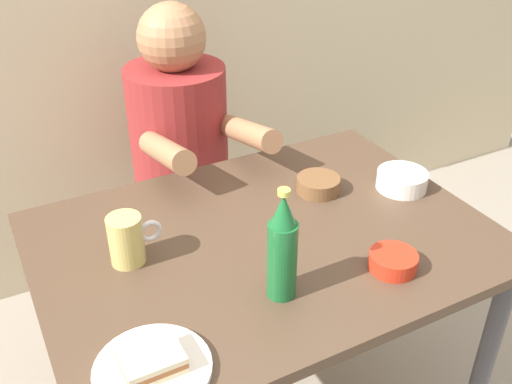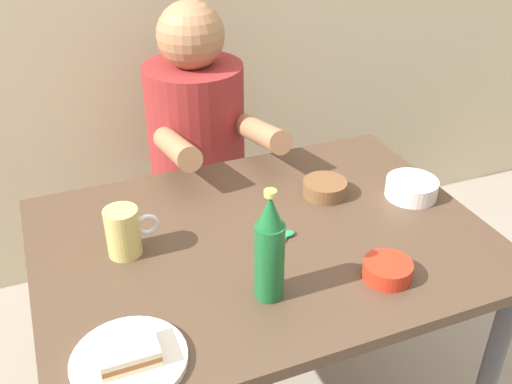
{
  "view_description": "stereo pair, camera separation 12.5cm",
  "coord_description": "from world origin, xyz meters",
  "px_view_note": "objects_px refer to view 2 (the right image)",
  "views": [
    {
      "loc": [
        -0.57,
        -1.02,
        1.59
      ],
      "look_at": [
        0.0,
        0.05,
        0.84
      ],
      "focal_mm": 40.97,
      "sensor_mm": 36.0,
      "label": 1
    },
    {
      "loc": [
        -0.45,
        -1.08,
        1.59
      ],
      "look_at": [
        0.0,
        0.05,
        0.84
      ],
      "focal_mm": 40.97,
      "sensor_mm": 36.0,
      "label": 2
    }
  ],
  "objects_px": {
    "stool": "(202,228)",
    "condiment_bowl_brown": "(325,187)",
    "person_seated": "(197,126)",
    "dining_table": "(263,266)",
    "plate_orange": "(129,360)",
    "beer_bottle": "(270,250)",
    "sandwich": "(128,350)",
    "beer_mug": "(124,232)"
  },
  "relations": [
    {
      "from": "stool",
      "to": "condiment_bowl_brown",
      "type": "bearing_deg",
      "value": -67.55
    },
    {
      "from": "person_seated",
      "to": "condiment_bowl_brown",
      "type": "height_order",
      "value": "person_seated"
    },
    {
      "from": "person_seated",
      "to": "beer_mug",
      "type": "height_order",
      "value": "person_seated"
    },
    {
      "from": "dining_table",
      "to": "beer_mug",
      "type": "bearing_deg",
      "value": 169.33
    },
    {
      "from": "stool",
      "to": "beer_bottle",
      "type": "distance_m",
      "value": 0.98
    },
    {
      "from": "sandwich",
      "to": "beer_mug",
      "type": "relative_size",
      "value": 0.87
    },
    {
      "from": "plate_orange",
      "to": "beer_mug",
      "type": "xyz_separation_m",
      "value": [
        0.06,
        0.34,
        0.05
      ]
    },
    {
      "from": "beer_bottle",
      "to": "plate_orange",
      "type": "bearing_deg",
      "value": -166.23
    },
    {
      "from": "stool",
      "to": "beer_mug",
      "type": "relative_size",
      "value": 3.57
    },
    {
      "from": "stool",
      "to": "sandwich",
      "type": "relative_size",
      "value": 4.09
    },
    {
      "from": "dining_table",
      "to": "person_seated",
      "type": "bearing_deg",
      "value": 88.25
    },
    {
      "from": "sandwich",
      "to": "condiment_bowl_brown",
      "type": "height_order",
      "value": "sandwich"
    },
    {
      "from": "dining_table",
      "to": "beer_bottle",
      "type": "height_order",
      "value": "beer_bottle"
    },
    {
      "from": "person_seated",
      "to": "sandwich",
      "type": "distance_m",
      "value": 0.98
    },
    {
      "from": "beer_mug",
      "to": "beer_bottle",
      "type": "xyz_separation_m",
      "value": [
        0.25,
        -0.26,
        0.06
      ]
    },
    {
      "from": "condiment_bowl_brown",
      "to": "person_seated",
      "type": "bearing_deg",
      "value": 112.91
    },
    {
      "from": "plate_orange",
      "to": "condiment_bowl_brown",
      "type": "distance_m",
      "value": 0.73
    },
    {
      "from": "plate_orange",
      "to": "beer_bottle",
      "type": "relative_size",
      "value": 0.84
    },
    {
      "from": "plate_orange",
      "to": "stool",
      "type": "bearing_deg",
      "value": 65.89
    },
    {
      "from": "dining_table",
      "to": "condiment_bowl_brown",
      "type": "relative_size",
      "value": 9.17
    },
    {
      "from": "sandwich",
      "to": "stool",
      "type": "bearing_deg",
      "value": 65.89
    },
    {
      "from": "stool",
      "to": "person_seated",
      "type": "relative_size",
      "value": 0.63
    },
    {
      "from": "dining_table",
      "to": "condiment_bowl_brown",
      "type": "xyz_separation_m",
      "value": [
        0.23,
        0.12,
        0.12
      ]
    },
    {
      "from": "sandwich",
      "to": "beer_bottle",
      "type": "distance_m",
      "value": 0.34
    },
    {
      "from": "sandwich",
      "to": "beer_mug",
      "type": "distance_m",
      "value": 0.35
    },
    {
      "from": "dining_table",
      "to": "sandwich",
      "type": "xyz_separation_m",
      "value": [
        -0.39,
        -0.28,
        0.13
      ]
    },
    {
      "from": "person_seated",
      "to": "beer_bottle",
      "type": "height_order",
      "value": "person_seated"
    },
    {
      "from": "beer_mug",
      "to": "beer_bottle",
      "type": "height_order",
      "value": "beer_bottle"
    },
    {
      "from": "person_seated",
      "to": "beer_mug",
      "type": "distance_m",
      "value": 0.66
    },
    {
      "from": "plate_orange",
      "to": "person_seated",
      "type": "bearing_deg",
      "value": 65.62
    },
    {
      "from": "plate_orange",
      "to": "beer_mug",
      "type": "height_order",
      "value": "beer_mug"
    },
    {
      "from": "stool",
      "to": "condiment_bowl_brown",
      "type": "xyz_separation_m",
      "value": [
        0.21,
        -0.51,
        0.41
      ]
    },
    {
      "from": "beer_mug",
      "to": "person_seated",
      "type": "bearing_deg",
      "value": 58.35
    },
    {
      "from": "person_seated",
      "to": "condiment_bowl_brown",
      "type": "distance_m",
      "value": 0.54
    },
    {
      "from": "dining_table",
      "to": "beer_bottle",
      "type": "relative_size",
      "value": 4.2
    },
    {
      "from": "sandwich",
      "to": "beer_bottle",
      "type": "relative_size",
      "value": 0.42
    },
    {
      "from": "plate_orange",
      "to": "beer_bottle",
      "type": "bearing_deg",
      "value": 13.77
    },
    {
      "from": "stool",
      "to": "plate_orange",
      "type": "distance_m",
      "value": 1.07
    },
    {
      "from": "dining_table",
      "to": "sandwich",
      "type": "bearing_deg",
      "value": -144.36
    },
    {
      "from": "condiment_bowl_brown",
      "to": "dining_table",
      "type": "bearing_deg",
      "value": -152.74
    },
    {
      "from": "beer_mug",
      "to": "condiment_bowl_brown",
      "type": "bearing_deg",
      "value": 5.91
    },
    {
      "from": "person_seated",
      "to": "beer_bottle",
      "type": "relative_size",
      "value": 2.75
    }
  ]
}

